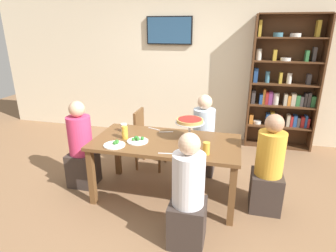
% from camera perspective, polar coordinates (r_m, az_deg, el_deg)
% --- Properties ---
extents(ground_plane, '(12.00, 12.00, 0.00)m').
position_cam_1_polar(ground_plane, '(3.64, -0.39, -13.86)').
color(ground_plane, '#846042').
extents(rear_partition, '(8.00, 0.12, 2.80)m').
position_cam_1_polar(rear_partition, '(5.23, 5.69, 12.86)').
color(rear_partition, beige).
rests_on(rear_partition, ground_plane).
extents(dining_table, '(1.72, 0.86, 0.74)m').
position_cam_1_polar(dining_table, '(3.32, -0.42, -4.45)').
color(dining_table, brown).
rests_on(dining_table, ground_plane).
extents(bookshelf, '(1.10, 0.30, 2.21)m').
position_cam_1_polar(bookshelf, '(5.09, 22.55, 7.52)').
color(bookshelf, '#4C2D19').
rests_on(bookshelf, ground_plane).
extents(television, '(0.82, 0.05, 0.48)m').
position_cam_1_polar(television, '(5.19, 0.28, 18.95)').
color(television, black).
extents(diner_head_west, '(0.34, 0.34, 1.15)m').
position_cam_1_polar(diner_head_west, '(3.80, -17.30, -4.80)').
color(diner_head_west, '#382D28').
rests_on(diner_head_west, ground_plane).
extents(diner_far_right, '(0.34, 0.34, 1.15)m').
position_cam_1_polar(diner_far_right, '(3.98, 7.21, -2.94)').
color(diner_far_right, '#382D28').
rests_on(diner_far_right, ground_plane).
extents(diner_head_east, '(0.34, 0.34, 1.15)m').
position_cam_1_polar(diner_head_east, '(3.34, 19.78, -8.59)').
color(diner_head_east, '#382D28').
rests_on(diner_head_east, ground_plane).
extents(diner_near_right, '(0.34, 0.34, 1.15)m').
position_cam_1_polar(diner_near_right, '(2.69, 4.09, -14.67)').
color(diner_near_right, '#382D28').
rests_on(diner_near_right, ground_plane).
extents(chair_far_left, '(0.40, 0.40, 0.87)m').
position_cam_1_polar(chair_far_left, '(4.14, -4.44, -2.01)').
color(chair_far_left, brown).
rests_on(chair_far_left, ground_plane).
extents(deep_dish_pizza_stand, '(0.34, 0.34, 0.26)m').
position_cam_1_polar(deep_dish_pizza_stand, '(3.26, 4.48, 0.79)').
color(deep_dish_pizza_stand, silver).
rests_on(deep_dish_pizza_stand, dining_table).
extents(salad_plate_near_diner, '(0.25, 0.25, 0.06)m').
position_cam_1_polar(salad_plate_near_diner, '(3.28, -6.22, -2.94)').
color(salad_plate_near_diner, white).
rests_on(salad_plate_near_diner, dining_table).
extents(salad_plate_far_diner, '(0.24, 0.24, 0.06)m').
position_cam_1_polar(salad_plate_far_diner, '(3.21, -10.83, -3.74)').
color(salad_plate_far_diner, white).
rests_on(salad_plate_far_diner, dining_table).
extents(beer_glass_amber_tall, '(0.07, 0.07, 0.15)m').
position_cam_1_polar(beer_glass_amber_tall, '(3.36, -8.82, -1.32)').
color(beer_glass_amber_tall, gold).
rests_on(beer_glass_amber_tall, dining_table).
extents(beer_glass_amber_short, '(0.08, 0.08, 0.13)m').
position_cam_1_polar(beer_glass_amber_short, '(2.95, 7.83, -4.54)').
color(beer_glass_amber_short, gold).
rests_on(beer_glass_amber_short, dining_table).
extents(water_glass_clear_near, '(0.07, 0.07, 0.12)m').
position_cam_1_polar(water_glass_clear_near, '(3.02, 5.30, -4.05)').
color(water_glass_clear_near, white).
rests_on(water_glass_clear_near, dining_table).
extents(water_glass_clear_far, '(0.07, 0.07, 0.10)m').
position_cam_1_polar(water_glass_clear_far, '(3.60, -9.03, -0.31)').
color(water_glass_clear_far, white).
rests_on(water_glass_clear_far, dining_table).
extents(cutlery_fork_near, '(0.18, 0.04, 0.00)m').
position_cam_1_polar(cutlery_fork_near, '(2.96, -0.31, -5.63)').
color(cutlery_fork_near, silver).
rests_on(cutlery_fork_near, dining_table).
extents(cutlery_knife_near, '(0.18, 0.07, 0.00)m').
position_cam_1_polar(cutlery_knife_near, '(3.55, -0.39, -1.21)').
color(cutlery_knife_near, silver).
rests_on(cutlery_knife_near, dining_table).
extents(cutlery_fork_far, '(0.17, 0.08, 0.00)m').
position_cam_1_polar(cutlery_fork_far, '(3.66, -2.90, -0.58)').
color(cutlery_fork_far, silver).
rests_on(cutlery_fork_far, dining_table).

